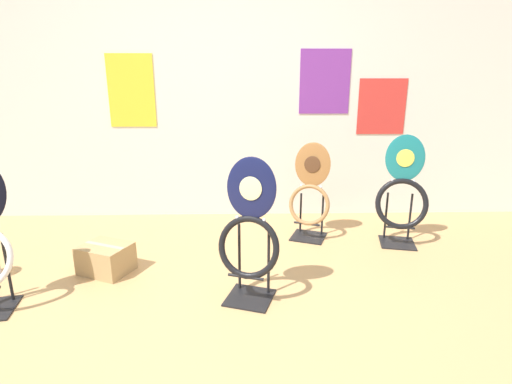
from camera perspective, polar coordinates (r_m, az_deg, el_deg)
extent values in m
plane|color=tan|center=(2.22, -7.54, -21.61)|extent=(14.00, 14.00, 0.00)
cube|color=silver|center=(3.92, -4.95, 15.26)|extent=(8.00, 0.06, 2.60)
cube|color=purple|center=(3.95, 9.81, 15.26)|extent=(0.47, 0.01, 0.59)
cube|color=yellow|center=(4.02, -17.40, 13.64)|extent=(0.43, 0.01, 0.67)
cube|color=red|center=(4.10, 17.53, 11.55)|extent=(0.46, 0.01, 0.52)
cube|color=black|center=(2.62, -0.90, -14.86)|extent=(0.35, 0.35, 0.01)
cylinder|color=black|center=(2.62, -2.38, -9.21)|extent=(0.02, 0.02, 0.45)
cylinder|color=black|center=(2.57, 1.82, -9.75)|extent=(0.02, 0.02, 0.45)
cylinder|color=black|center=(2.47, -1.48, -12.04)|extent=(0.22, 0.09, 0.02)
torus|color=black|center=(2.44, -1.09, -7.91)|extent=(0.41, 0.25, 0.38)
ellipsoid|color=#141942|center=(2.38, -0.67, 0.56)|extent=(0.31, 0.15, 0.38)
ellipsoid|color=beige|center=(2.36, -0.80, 0.49)|extent=(0.14, 0.06, 0.14)
sphere|color=silver|center=(2.44, -2.69, -3.64)|extent=(0.02, 0.02, 0.02)
sphere|color=silver|center=(2.39, 1.17, -4.05)|extent=(0.02, 0.02, 0.02)
cube|color=black|center=(3.60, 19.50, -6.86)|extent=(0.33, 0.33, 0.01)
cylinder|color=black|center=(3.60, 18.07, -3.19)|extent=(0.02, 0.02, 0.41)
cylinder|color=black|center=(3.63, 21.14, -3.32)|extent=(0.02, 0.02, 0.41)
cylinder|color=black|center=(3.47, 19.93, -4.80)|extent=(0.22, 0.07, 0.02)
torus|color=black|center=(3.47, 20.09, -1.60)|extent=(0.44, 0.23, 0.42)
ellipsoid|color=#197075|center=(3.44, 20.53, 4.58)|extent=(0.31, 0.11, 0.38)
ellipsoid|color=#EADB4C|center=(3.42, 20.57, 4.55)|extent=(0.14, 0.05, 0.14)
sphere|color=silver|center=(3.45, 18.88, 1.58)|extent=(0.02, 0.02, 0.02)
sphere|color=silver|center=(3.48, 21.64, 1.42)|extent=(0.02, 0.02, 0.02)
cylinder|color=black|center=(2.92, -31.98, -9.11)|extent=(0.02, 0.02, 0.44)
cube|color=black|center=(3.55, 7.49, -6.34)|extent=(0.36, 0.36, 0.01)
cylinder|color=black|center=(3.59, 6.40, -2.92)|extent=(0.02, 0.02, 0.36)
cylinder|color=black|center=(3.55, 9.47, -3.26)|extent=(0.02, 0.02, 0.36)
cylinder|color=black|center=(3.43, 7.28, -4.53)|extent=(0.21, 0.10, 0.02)
torus|color=#9E7042|center=(3.43, 7.59, -1.82)|extent=(0.38, 0.27, 0.35)
ellipsoid|color=#936033|center=(3.42, 8.09, 3.93)|extent=(0.31, 0.18, 0.37)
ellipsoid|color=#4C2D19|center=(3.41, 8.04, 3.92)|extent=(0.14, 0.08, 0.14)
sphere|color=silver|center=(3.45, 6.51, 0.96)|extent=(0.02, 0.02, 0.02)
sphere|color=silver|center=(3.42, 9.25, 0.70)|extent=(0.02, 0.02, 0.02)
cube|color=tan|center=(3.09, -20.64, -8.88)|extent=(0.41, 0.38, 0.20)
cube|color=#B7AD89|center=(3.05, -20.83, -7.11)|extent=(0.31, 0.16, 0.00)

